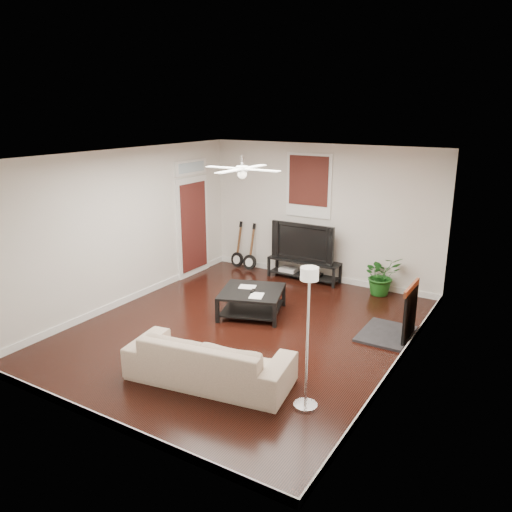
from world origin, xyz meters
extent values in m
cube|color=black|center=(0.00, 0.00, 0.00)|extent=(5.00, 6.00, 0.01)
cube|color=white|center=(0.00, 0.00, 2.80)|extent=(5.00, 6.00, 0.01)
cube|color=silver|center=(0.00, 3.00, 1.40)|extent=(5.00, 0.01, 2.80)
cube|color=silver|center=(0.00, -3.00, 1.40)|extent=(5.00, 0.01, 2.80)
cube|color=silver|center=(-2.50, 0.00, 1.40)|extent=(0.01, 6.00, 2.80)
cube|color=silver|center=(2.50, 0.00, 1.40)|extent=(0.01, 6.00, 2.80)
cube|color=#B35E39|center=(2.49, 1.00, 1.40)|extent=(0.02, 2.20, 2.80)
cube|color=black|center=(2.20, 1.00, 0.46)|extent=(0.80, 1.10, 0.92)
cube|color=#39150F|center=(-0.30, 2.97, 1.95)|extent=(1.00, 0.06, 1.30)
cube|color=white|center=(-2.46, 1.90, 1.25)|extent=(0.08, 1.00, 2.50)
cube|color=black|center=(-0.26, 2.78, 0.22)|extent=(1.54, 0.41, 0.43)
imported|color=black|center=(-0.26, 2.80, 0.83)|extent=(1.38, 0.18, 0.79)
cube|color=black|center=(-0.23, 0.64, 0.22)|extent=(1.32, 1.32, 0.43)
imported|color=tan|center=(0.48, -1.57, 0.32)|extent=(2.28, 1.19, 0.63)
imported|color=#195718|center=(1.40, 2.75, 0.39)|extent=(0.92, 0.92, 0.78)
camera|label=1|loc=(4.08, -6.37, 3.47)|focal=35.48mm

